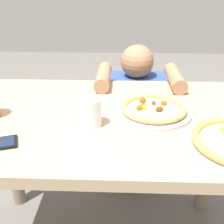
{
  "coord_description": "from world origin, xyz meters",
  "views": [
    {
      "loc": [
        0.07,
        -0.95,
        1.22
      ],
      "look_at": [
        0.03,
        -0.04,
        0.78
      ],
      "focal_mm": 44.62,
      "sensor_mm": 36.0,
      "label": 1
    }
  ],
  "objects_px": {
    "pizza_far": "(153,109)",
    "water_cup_clear": "(91,112)",
    "diner_seated": "(135,125)",
    "fork": "(81,92)"
  },
  "relations": [
    {
      "from": "water_cup_clear",
      "to": "diner_seated",
      "type": "bearing_deg",
      "value": 73.77
    },
    {
      "from": "diner_seated",
      "to": "pizza_far",
      "type": "bearing_deg",
      "value": -85.93
    },
    {
      "from": "diner_seated",
      "to": "fork",
      "type": "bearing_deg",
      "value": -127.74
    },
    {
      "from": "pizza_far",
      "to": "water_cup_clear",
      "type": "xyz_separation_m",
      "value": [
        -0.23,
        -0.1,
        0.03
      ]
    },
    {
      "from": "fork",
      "to": "diner_seated",
      "type": "relative_size",
      "value": 0.23
    },
    {
      "from": "pizza_far",
      "to": "diner_seated",
      "type": "bearing_deg",
      "value": 94.07
    },
    {
      "from": "water_cup_clear",
      "to": "fork",
      "type": "xyz_separation_m",
      "value": [
        -0.08,
        0.31,
        -0.05
      ]
    },
    {
      "from": "pizza_far",
      "to": "water_cup_clear",
      "type": "relative_size",
      "value": 2.9
    },
    {
      "from": "pizza_far",
      "to": "diner_seated",
      "type": "relative_size",
      "value": 0.33
    },
    {
      "from": "pizza_far",
      "to": "fork",
      "type": "bearing_deg",
      "value": 146.74
    }
  ]
}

